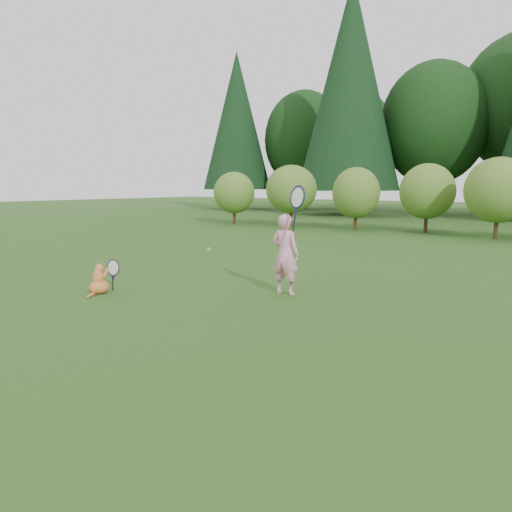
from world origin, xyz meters
The scene contains 5 objects.
ground centered at (0.00, 0.00, 0.00)m, with size 100.00×100.00×0.00m, color #1F4C15.
shrub_row centered at (0.00, 13.00, 1.40)m, with size 28.00×3.00×2.80m, color #4A7023, non-canonical shape.
child centered at (0.42, 1.34, 0.72)m, with size 0.78×0.47×2.06m.
cat centered at (-2.16, -0.54, 0.27)m, with size 0.43×0.70×0.72m.
tennis_ball centered at (-0.94, 0.90, 0.71)m, with size 0.07×0.07×0.07m.
Camera 1 is at (5.10, -5.59, 1.86)m, focal length 35.00 mm.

